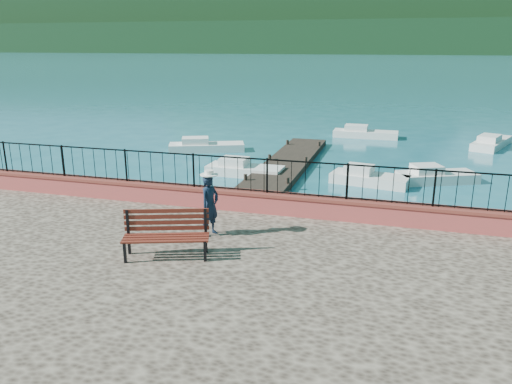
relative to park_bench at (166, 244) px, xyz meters
The scene contains 15 objects.
ground 2.25m from the park_bench, ahead, with size 2000.00×2000.00×0.00m, color #19596B.
parapet 3.96m from the park_bench, 65.27° to the left, with size 28.00×0.46×0.58m, color #A23F3A.
railing 4.03m from the park_bench, 65.27° to the left, with size 27.00×0.05×0.95m, color black.
dock 11.98m from the park_bench, 91.66° to the left, with size 2.00×16.00×0.30m, color #2D231C.
far_forest 299.99m from the park_bench, 89.68° to the left, with size 900.00×60.00×18.00m, color black.
foothills 360.48m from the park_bench, 89.74° to the left, with size 900.00×120.00×44.00m, color black.
park_bench is the anchor object (origin of this frame).
person 1.68m from the park_bench, 74.08° to the left, with size 0.56×0.37×1.54m, color black.
hat 2.06m from the park_bench, 74.08° to the left, with size 0.44×0.44×0.12m, color white.
boat_0 11.96m from the park_bench, 98.94° to the left, with size 3.46×1.30×0.80m, color silver.
boat_1 12.42m from the park_bench, 72.43° to the left, with size 3.24×1.30×0.80m, color silver.
boat_2 14.53m from the park_bench, 63.27° to the left, with size 3.35×1.30×0.80m, color silver.
boat_3 17.22m from the park_bench, 108.69° to the left, with size 4.14×1.30×0.80m, color silver.
boat_4 23.22m from the park_bench, 83.25° to the left, with size 4.02×1.30×0.80m, color silver.
boat_5 24.17m from the park_bench, 65.50° to the left, with size 4.25×1.30×0.80m, color silver.
Camera 1 is at (3.12, -9.23, 5.79)m, focal length 35.00 mm.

